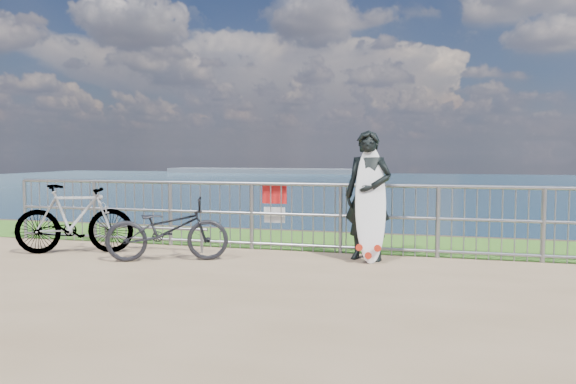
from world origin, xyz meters
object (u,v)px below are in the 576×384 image
(surfer, at_px, (368,196))
(bicycle_far, at_px, (74,219))
(bicycle_near, at_px, (167,229))
(surfboard, at_px, (370,208))

(surfer, distance_m, bicycle_far, 4.67)
(surfer, height_order, bicycle_far, surfer)
(bicycle_near, relative_size, bicycle_far, 0.98)
(surfboard, xyz_separation_m, bicycle_far, (-4.66, -0.50, -0.24))
(surfboard, bearing_deg, bicycle_far, -173.83)
(surfer, height_order, bicycle_near, surfer)
(surfer, height_order, surfboard, surfer)
(bicycle_near, bearing_deg, surfer, -94.96)
(bicycle_near, distance_m, bicycle_far, 1.74)
(bicycle_near, height_order, bicycle_far, bicycle_far)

